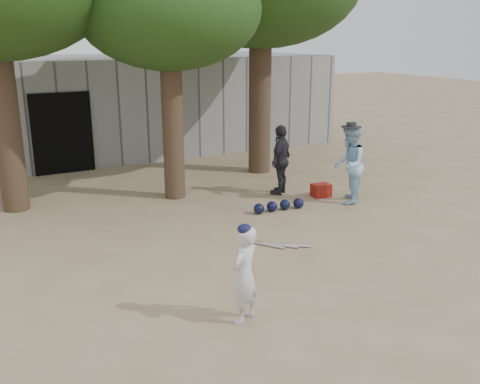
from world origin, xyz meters
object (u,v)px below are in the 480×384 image
boy_player (245,275)px  spectator_blue (349,165)px  spectator_dark (281,160)px  red_bag (321,190)px

boy_player → spectator_blue: spectator_blue is taller
boy_player → spectator_dark: 6.04m
boy_player → red_bag: size_ratio=3.18×
spectator_blue → red_bag: spectator_blue is taller
spectator_blue → spectator_dark: (-0.94, 1.34, -0.05)m
spectator_blue → red_bag: 1.02m
spectator_blue → spectator_dark: bearing=-100.7°
boy_player → spectator_dark: size_ratio=0.80×
boy_player → spectator_dark: (3.65, 4.81, 0.16)m
red_bag → spectator_blue: bearing=-70.8°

